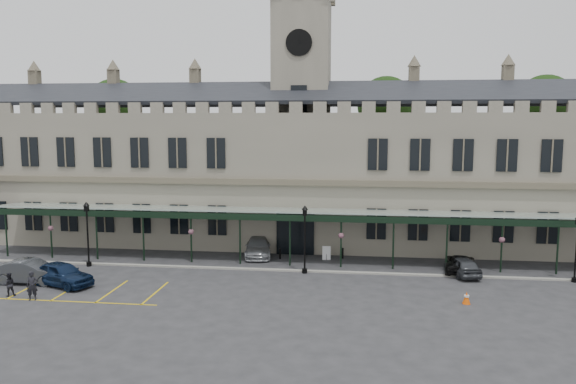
# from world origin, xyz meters

# --- Properties ---
(ground) EXTENTS (140.00, 140.00, 0.00)m
(ground) POSITION_xyz_m (0.00, 0.00, 0.00)
(ground) COLOR #2A2A2D
(station_building) EXTENTS (60.00, 10.36, 17.30)m
(station_building) POSITION_xyz_m (0.00, 15.91, 6.47)
(station_building) COLOR slate
(station_building) RESTS_ON ground
(clock_tower) EXTENTS (5.60, 5.60, 24.80)m
(clock_tower) POSITION_xyz_m (0.00, 16.00, 13.11)
(clock_tower) COLOR slate
(clock_tower) RESTS_ON ground
(canopy) EXTENTS (50.00, 4.10, 4.30)m
(canopy) POSITION_xyz_m (0.00, 7.46, 2.40)
(canopy) COLOR #8C9E93
(canopy) RESTS_ON ground
(kerb) EXTENTS (60.00, 0.40, 0.12)m
(kerb) POSITION_xyz_m (0.00, 5.50, 0.06)
(kerb) COLOR gray
(kerb) RESTS_ON ground
(parking_markings) EXTENTS (16.00, 6.00, 0.01)m
(parking_markings) POSITION_xyz_m (-14.00, -1.50, 0.00)
(parking_markings) COLOR gold
(parking_markings) RESTS_ON ground
(tree_behind_left) EXTENTS (6.00, 6.00, 16.00)m
(tree_behind_left) POSITION_xyz_m (-22.00, 25.00, 12.81)
(tree_behind_left) COLOR #332314
(tree_behind_left) RESTS_ON ground
(tree_behind_mid) EXTENTS (6.00, 6.00, 16.00)m
(tree_behind_mid) POSITION_xyz_m (8.00, 25.00, 12.81)
(tree_behind_mid) COLOR #332314
(tree_behind_mid) RESTS_ON ground
(tree_behind_right) EXTENTS (6.00, 6.00, 16.00)m
(tree_behind_right) POSITION_xyz_m (24.00, 25.00, 12.81)
(tree_behind_right) COLOR #332314
(tree_behind_right) RESTS_ON ground
(lamp_post_left) EXTENTS (0.49, 0.49, 5.13)m
(lamp_post_left) POSITION_xyz_m (-15.65, 4.99, 3.04)
(lamp_post_left) COLOR black
(lamp_post_left) RESTS_ON ground
(lamp_post_mid) EXTENTS (0.49, 0.49, 5.15)m
(lamp_post_mid) POSITION_xyz_m (1.37, 5.13, 3.05)
(lamp_post_mid) COLOR black
(lamp_post_mid) RESTS_ON ground
(traffic_cone) EXTENTS (0.49, 0.49, 0.78)m
(traffic_cone) POSITION_xyz_m (12.08, -0.67, 0.38)
(traffic_cone) COLOR #E65207
(traffic_cone) RESTS_ON ground
(sign_board) EXTENTS (0.67, 0.10, 1.15)m
(sign_board) POSITION_xyz_m (2.76, 9.34, 0.56)
(sign_board) COLOR black
(sign_board) RESTS_ON ground
(bollard_left) EXTENTS (0.15, 0.15, 0.87)m
(bollard_left) POSITION_xyz_m (-1.07, 9.20, 0.43)
(bollard_left) COLOR black
(bollard_left) RESTS_ON ground
(bollard_right) EXTENTS (0.16, 0.16, 0.89)m
(bollard_right) POSITION_xyz_m (4.06, 10.00, 0.44)
(bollard_right) COLOR black
(bollard_right) RESTS_ON ground
(car_left_a) EXTENTS (5.25, 3.60, 1.66)m
(car_left_a) POSITION_xyz_m (-15.00, -0.21, 0.83)
(car_left_a) COLOR #0C1B38
(car_left_a) RESTS_ON ground
(car_left_b) EXTENTS (5.08, 1.83, 1.67)m
(car_left_b) POSITION_xyz_m (-17.50, 0.10, 0.83)
(car_left_b) COLOR #34373B
(car_left_b) RESTS_ON ground
(car_taxi) EXTENTS (2.91, 5.48, 1.51)m
(car_taxi) POSITION_xyz_m (-3.06, 10.00, 0.76)
(car_taxi) COLOR #9B9DA2
(car_taxi) RESTS_ON ground
(car_van) EXTENTS (2.82, 4.86, 1.27)m
(car_van) POSITION_xyz_m (13.00, 6.99, 0.64)
(car_van) COLOR black
(car_van) RESTS_ON ground
(car_right_a) EXTENTS (2.43, 4.37, 1.41)m
(car_right_a) POSITION_xyz_m (13.00, 6.00, 0.70)
(car_right_a) COLOR #34373B
(car_right_a) RESTS_ON ground
(person_a) EXTENTS (0.80, 0.67, 1.88)m
(person_a) POSITION_xyz_m (-15.20, -3.42, 0.94)
(person_a) COLOR black
(person_a) RESTS_ON ground
(person_b) EXTENTS (0.95, 0.91, 1.55)m
(person_b) POSITION_xyz_m (-17.19, -2.83, 0.77)
(person_b) COLOR black
(person_b) RESTS_ON ground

